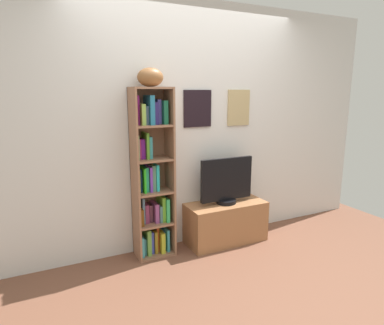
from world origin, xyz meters
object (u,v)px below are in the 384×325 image
(bookshelf, at_px, (151,179))
(tv_stand, at_px, (226,222))
(football, at_px, (150,77))
(television, at_px, (227,182))

(bookshelf, bearing_deg, tv_stand, -6.36)
(football, height_order, television, football)
(tv_stand, bearing_deg, bookshelf, 173.64)
(tv_stand, relative_size, television, 1.44)
(television, bearing_deg, football, 175.64)
(football, xyz_separation_m, television, (0.83, -0.06, -1.10))
(tv_stand, height_order, television, television)
(bookshelf, height_order, football, football)
(football, bearing_deg, television, -4.36)
(tv_stand, distance_m, television, 0.47)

